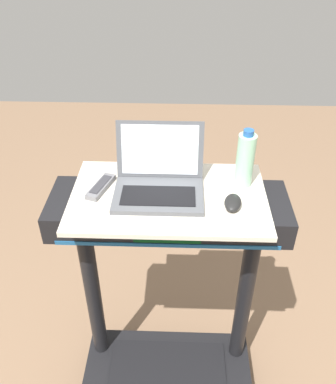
{
  "coord_description": "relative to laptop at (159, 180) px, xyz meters",
  "views": [
    {
      "loc": [
        0.04,
        -0.53,
        2.03
      ],
      "look_at": [
        0.0,
        0.65,
        1.17
      ],
      "focal_mm": 38.84,
      "sensor_mm": 36.0,
      "label": 1
    }
  ],
  "objects": [
    {
      "name": "desk_board",
      "position": [
        0.04,
        -0.03,
        -0.06
      ],
      "size": [
        0.72,
        0.44,
        0.02
      ],
      "primitive_type": "cube",
      "color": "beige",
      "rests_on": "treadmill_base"
    },
    {
      "name": "laptop",
      "position": [
        0.0,
        0.0,
        0.0
      ],
      "size": [
        0.33,
        0.27,
        0.23
      ],
      "rotation": [
        0.0,
        0.0,
        -0.07
      ],
      "color": "#515459",
      "rests_on": "desk_board"
    },
    {
      "name": "computer_mouse",
      "position": [
        0.27,
        -0.09,
        -0.03
      ],
      "size": [
        0.08,
        0.11,
        0.03
      ],
      "primitive_type": "ellipsoid",
      "rotation": [
        0.0,
        0.0,
        -0.17
      ],
      "color": "black",
      "rests_on": "desk_board"
    },
    {
      "name": "water_bottle",
      "position": [
        0.32,
        0.06,
        0.06
      ],
      "size": [
        0.07,
        0.07,
        0.23
      ],
      "color": "#9EDBB2",
      "rests_on": "desk_board"
    },
    {
      "name": "tv_remote",
      "position": [
        -0.22,
        0.0,
        -0.04
      ],
      "size": [
        0.09,
        0.17,
        0.02
      ],
      "color": "slate",
      "rests_on": "desk_board"
    }
  ]
}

